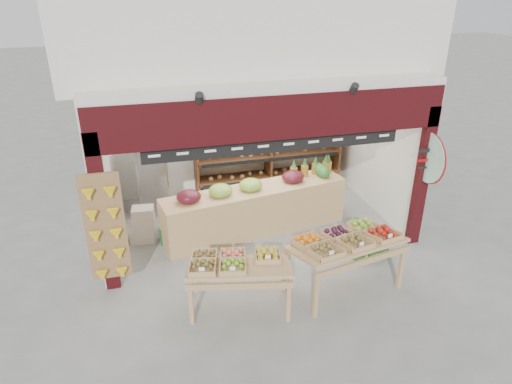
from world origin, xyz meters
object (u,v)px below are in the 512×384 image
(display_table_left, at_px, (232,264))
(watermelon_pile, at_px, (366,241))
(back_shelving, at_px, (269,139))
(mid_counter, at_px, (255,208))
(refrigerator, at_px, (153,176))
(display_table_right, at_px, (346,241))
(cardboard_stack, at_px, (156,227))

(display_table_left, height_order, watermelon_pile, display_table_left)
(back_shelving, relative_size, watermelon_pile, 4.06)
(back_shelving, bearing_deg, watermelon_pile, -72.20)
(back_shelving, xyz_separation_m, mid_counter, (-0.79, -1.80, -0.75))
(back_shelving, height_order, watermelon_pile, back_shelving)
(refrigerator, relative_size, display_table_right, 0.86)
(mid_counter, height_order, display_table_right, mid_counter)
(mid_counter, height_order, watermelon_pile, mid_counter)
(cardboard_stack, relative_size, mid_counter, 0.27)
(refrigerator, relative_size, watermelon_pile, 1.93)
(mid_counter, distance_m, watermelon_pile, 2.19)
(refrigerator, bearing_deg, display_table_left, -71.20)
(watermelon_pile, bearing_deg, back_shelving, 107.80)
(back_shelving, height_order, cardboard_stack, back_shelving)
(refrigerator, bearing_deg, cardboard_stack, -89.63)
(display_table_left, distance_m, watermelon_pile, 2.87)
(back_shelving, distance_m, display_table_right, 3.95)
(cardboard_stack, distance_m, mid_counter, 1.95)
(cardboard_stack, xyz_separation_m, mid_counter, (1.93, -0.19, 0.25))
(back_shelving, xyz_separation_m, cardboard_stack, (-2.72, -1.61, -1.00))
(display_table_right, relative_size, watermelon_pile, 2.24)
(refrigerator, height_order, display_table_left, refrigerator)
(cardboard_stack, bearing_deg, refrigerator, 86.54)
(back_shelving, relative_size, cardboard_stack, 3.34)
(display_table_left, bearing_deg, mid_counter, 66.91)
(display_table_right, bearing_deg, cardboard_stack, 140.77)
(back_shelving, bearing_deg, display_table_right, -88.26)
(mid_counter, xyz_separation_m, display_table_right, (0.91, -2.13, 0.36))
(refrigerator, height_order, cardboard_stack, refrigerator)
(cardboard_stack, xyz_separation_m, display_table_left, (1.02, -2.32, 0.50))
(cardboard_stack, bearing_deg, display_table_right, -39.23)
(mid_counter, relative_size, display_table_right, 1.99)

